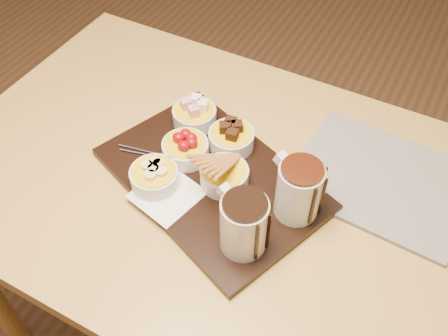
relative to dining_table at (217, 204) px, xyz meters
The scene contains 13 objects.
ground 0.65m from the dining_table, ahead, with size 5.00×5.00×0.00m, color brown.
dining_table is the anchor object (origin of this frame).
serving_board 0.11m from the dining_table, 94.82° to the right, with size 0.46×0.30×0.02m, color black.
napkin 0.17m from the dining_table, 118.19° to the right, with size 0.12×0.12×0.00m, color white.
bowl_marshmallows 0.21m from the dining_table, 137.47° to the left, with size 0.10×0.10×0.04m, color beige.
bowl_cake 0.16m from the dining_table, 94.61° to the left, with size 0.10×0.10×0.04m, color beige.
bowl_strawberries 0.16m from the dining_table, behind, with size 0.10×0.10×0.04m, color beige.
bowl_biscotti 0.14m from the dining_table, 34.72° to the right, with size 0.10×0.10×0.04m, color beige.
bowl_bananas 0.19m from the dining_table, 135.91° to the right, with size 0.10×0.10×0.04m, color beige.
pitcher_dark_chocolate 0.26m from the dining_table, 45.93° to the right, with size 0.09×0.09×0.12m, color silver.
pitcher_milk_chocolate 0.26m from the dining_table, ahead, with size 0.09×0.09×0.12m, color silver.
fondue_skewers 0.15m from the dining_table, behind, with size 0.26×0.03×0.01m, color silver, non-canonical shape.
newspaper 0.36m from the dining_table, 25.78° to the left, with size 0.35×0.28×0.01m, color beige.
Camera 1 is at (0.34, -0.60, 1.56)m, focal length 40.00 mm.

